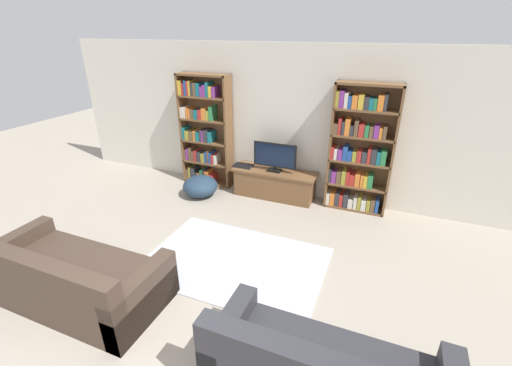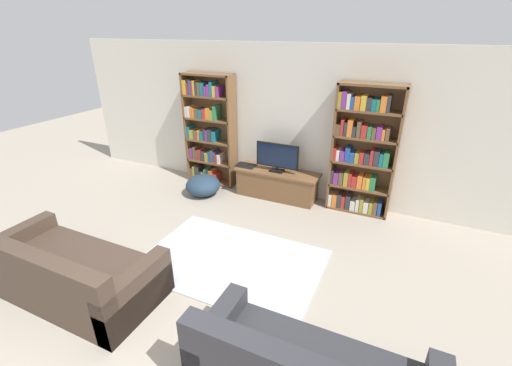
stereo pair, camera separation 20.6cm
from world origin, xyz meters
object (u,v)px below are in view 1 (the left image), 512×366
object	(u,v)px
bookshelf_left	(204,131)
television	(275,157)
laptop	(243,166)
couch_left_sectional	(72,279)
tv_stand	(274,184)
bookshelf_right	(359,152)
beanbag_ottoman	(200,186)

from	to	relation	value
bookshelf_left	television	world-z (taller)	bookshelf_left
laptop	couch_left_sectional	size ratio (longest dim) A/B	0.17
tv_stand	television	world-z (taller)	television
bookshelf_left	bookshelf_right	bearing A→B (deg)	-0.07
bookshelf_left	television	xyz separation A→B (m)	(1.46, -0.14, -0.25)
beanbag_ottoman	bookshelf_left	bearing A→B (deg)	109.05
laptop	beanbag_ottoman	bearing A→B (deg)	-144.80
tv_stand	beanbag_ottoman	xyz separation A→B (m)	(-1.25, -0.48, -0.07)
laptop	couch_left_sectional	xyz separation A→B (m)	(-0.62, -3.26, -0.26)
bookshelf_left	tv_stand	bearing A→B (deg)	-4.64
bookshelf_right	television	xyz separation A→B (m)	(-1.37, -0.13, -0.23)
bookshelf_left	laptop	xyz separation A→B (m)	(0.86, -0.14, -0.51)
bookshelf_left	tv_stand	size ratio (longest dim) A/B	1.39
bookshelf_right	television	size ratio (longest dim) A/B	2.72
bookshelf_right	beanbag_ottoman	xyz separation A→B (m)	(-2.63, -0.59, -0.82)
bookshelf_right	laptop	size ratio (longest dim) A/B	5.89
bookshelf_right	couch_left_sectional	bearing A→B (deg)	-127.40
bookshelf_left	laptop	distance (m)	1.01
bookshelf_right	tv_stand	size ratio (longest dim) A/B	1.39
bookshelf_left	tv_stand	distance (m)	1.66
bookshelf_right	laptop	world-z (taller)	bookshelf_right
couch_left_sectional	beanbag_ottoman	xyz separation A→B (m)	(-0.03, 2.80, -0.08)
television	couch_left_sectional	world-z (taller)	television
couch_left_sectional	beanbag_ottoman	world-z (taller)	couch_left_sectional
bookshelf_left	couch_left_sectional	distance (m)	3.49
television	laptop	bearing A→B (deg)	-179.56
bookshelf_right	television	bearing A→B (deg)	-174.51
bookshelf_left	beanbag_ottoman	bearing A→B (deg)	-70.95
bookshelf_left	bookshelf_right	distance (m)	2.83
beanbag_ottoman	bookshelf_right	bearing A→B (deg)	12.76
beanbag_ottoman	tv_stand	bearing A→B (deg)	20.93
bookshelf_right	beanbag_ottoman	world-z (taller)	bookshelf_right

